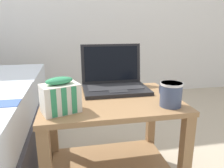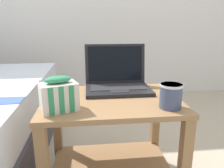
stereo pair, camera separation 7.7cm
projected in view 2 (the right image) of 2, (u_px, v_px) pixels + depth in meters
bedside_table at (111, 133)px, 1.07m from camera, size 0.63×0.46×0.50m
laptop at (117, 81)px, 1.16m from camera, size 0.33×0.25×0.23m
mug_front_left at (170, 95)px, 0.90m from camera, size 0.09×0.14×0.10m
snack_bag at (59, 95)px, 0.87m from camera, size 0.17×0.14×0.14m
cell_phone at (64, 95)px, 1.06m from camera, size 0.10×0.15×0.01m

